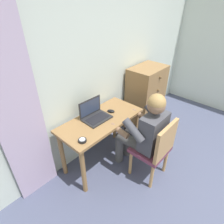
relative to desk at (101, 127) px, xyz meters
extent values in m
cube|color=silver|center=(0.45, 0.33, 0.65)|extent=(4.80, 0.05, 2.50)
cube|color=#B29EBC|center=(-0.84, 0.26, 0.51)|extent=(0.46, 0.03, 2.21)
cube|color=olive|center=(0.00, 0.00, 0.11)|extent=(1.12, 0.52, 0.03)
cylinder|color=olive|center=(-0.50, -0.20, -0.25)|extent=(0.06, 0.06, 0.68)
cylinder|color=olive|center=(0.50, -0.20, -0.25)|extent=(0.06, 0.06, 0.68)
cylinder|color=olive|center=(-0.50, 0.20, -0.25)|extent=(0.06, 0.06, 0.68)
cylinder|color=olive|center=(0.50, 0.20, -0.25)|extent=(0.06, 0.06, 0.68)
cube|color=olive|center=(1.13, 0.06, -0.05)|extent=(0.62, 0.42, 1.09)
sphere|color=brown|center=(1.13, -0.16, -0.49)|extent=(0.04, 0.04, 0.04)
sphere|color=brown|center=(1.13, -0.16, -0.27)|extent=(0.04, 0.04, 0.04)
sphere|color=brown|center=(1.13, -0.16, -0.05)|extent=(0.04, 0.04, 0.04)
sphere|color=brown|center=(1.13, -0.16, 0.17)|extent=(0.04, 0.04, 0.04)
sphere|color=brown|center=(1.13, -0.16, 0.38)|extent=(0.04, 0.04, 0.04)
cube|color=brown|center=(0.25, -0.61, -0.18)|extent=(0.42, 0.40, 0.05)
cube|color=tan|center=(0.25, -0.79, 0.06)|extent=(0.42, 0.04, 0.42)
cylinder|color=tan|center=(0.41, -0.45, -0.40)|extent=(0.04, 0.04, 0.39)
cylinder|color=tan|center=(0.07, -0.45, -0.40)|extent=(0.04, 0.04, 0.39)
cylinder|color=tan|center=(0.42, -0.77, -0.40)|extent=(0.04, 0.04, 0.39)
cylinder|color=tan|center=(0.08, -0.77, -0.40)|extent=(0.04, 0.04, 0.39)
cylinder|color=#4C4C4C|center=(0.33, -0.39, -0.13)|extent=(0.14, 0.40, 0.14)
cylinder|color=#4C4C4C|center=(0.15, -0.39, -0.13)|extent=(0.14, 0.40, 0.14)
cylinder|color=#4C4C4C|center=(0.33, -0.19, -0.36)|extent=(0.11, 0.11, 0.46)
cylinder|color=#4C4C4C|center=(0.15, -0.19, -0.36)|extent=(0.11, 0.11, 0.46)
cube|color=#3F3F47|center=(0.25, -0.62, 0.10)|extent=(0.36, 0.20, 0.46)
cylinder|color=#3F3F47|center=(0.46, -0.49, 0.18)|extent=(0.09, 0.30, 0.25)
cylinder|color=#3F3F47|center=(0.02, -0.49, 0.18)|extent=(0.09, 0.30, 0.25)
cylinder|color=#846047|center=(0.46, -0.29, 0.08)|extent=(0.07, 0.27, 0.11)
cylinder|color=#846047|center=(0.02, -0.29, 0.08)|extent=(0.07, 0.27, 0.11)
sphere|color=#846047|center=(0.25, -0.61, 0.46)|extent=(0.20, 0.20, 0.20)
sphere|color=#9E7A47|center=(0.25, -0.61, 0.49)|extent=(0.20, 0.20, 0.20)
cube|color=#232326|center=(-0.03, 0.03, 0.13)|extent=(0.35, 0.25, 0.02)
cube|color=black|center=(-0.03, 0.02, 0.14)|extent=(0.29, 0.16, 0.00)
cube|color=#232326|center=(-0.03, 0.16, 0.25)|extent=(0.34, 0.02, 0.22)
cube|color=#2D3851|center=(-0.03, 0.15, 0.25)|extent=(0.31, 0.01, 0.18)
ellipsoid|color=black|center=(0.21, 0.01, 0.14)|extent=(0.09, 0.12, 0.03)
cylinder|color=black|center=(-0.43, -0.15, 0.14)|extent=(0.09, 0.09, 0.03)
cylinder|color=silver|center=(-0.43, -0.15, 0.15)|extent=(0.06, 0.06, 0.00)
camera|label=1|loc=(-1.35, -1.41, 1.47)|focal=30.19mm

